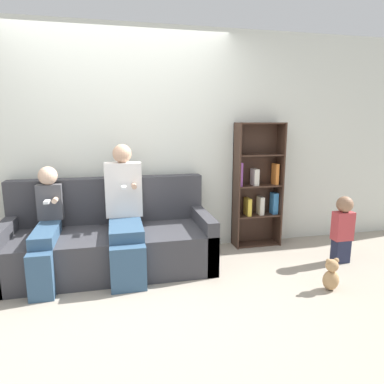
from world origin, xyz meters
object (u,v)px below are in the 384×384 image
at_px(child_seated, 46,225).
at_px(adult_seated, 125,210).
at_px(toddler_standing, 343,227).
at_px(bookshelf, 257,186).
at_px(couch, 110,241).
at_px(teddy_bear, 331,275).

bearing_deg(child_seated, adult_seated, 3.60).
height_order(adult_seated, child_seated, adult_seated).
height_order(toddler_standing, bookshelf, bookshelf).
xyz_separation_m(couch, toddler_standing, (2.45, -0.41, 0.10)).
xyz_separation_m(child_seated, teddy_bear, (2.54, -0.81, -0.40)).
bearing_deg(toddler_standing, couch, 170.46).
bearing_deg(couch, teddy_bear, -26.14).
bearing_deg(bookshelf, child_seated, -168.26).
relative_size(child_seated, toddler_standing, 1.46).
distance_m(couch, teddy_bear, 2.18).
distance_m(couch, child_seated, 0.65).
bearing_deg(bookshelf, adult_seated, -164.66).
bearing_deg(teddy_bear, child_seated, 162.34).
xyz_separation_m(couch, teddy_bear, (1.96, -0.96, -0.15)).
xyz_separation_m(adult_seated, toddler_standing, (2.29, -0.31, -0.25)).
bearing_deg(teddy_bear, bookshelf, 98.08).
bearing_deg(adult_seated, teddy_bear, -25.43).
height_order(child_seated, toddler_standing, child_seated).
height_order(child_seated, bookshelf, bookshelf).
bearing_deg(teddy_bear, couch, 153.86).
distance_m(adult_seated, bookshelf, 1.68).
height_order(child_seated, teddy_bear, child_seated).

